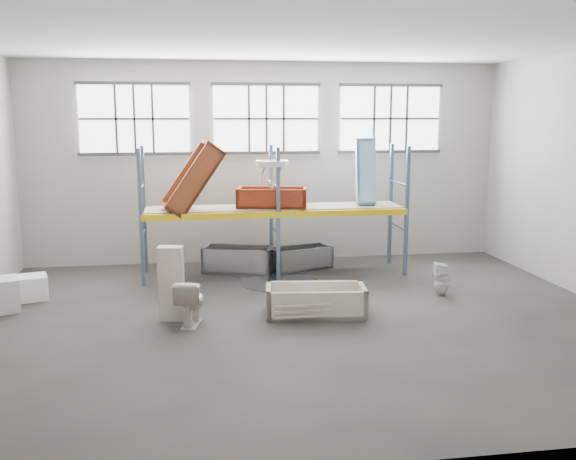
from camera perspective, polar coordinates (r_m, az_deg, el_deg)
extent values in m
cube|color=#4A433F|center=(11.84, 1.15, -8.20)|extent=(12.00, 10.00, 0.10)
cube|color=silver|center=(11.32, 1.25, 17.11)|extent=(12.00, 10.00, 0.10)
cube|color=#A4A098|center=(16.27, -1.98, 6.02)|extent=(12.00, 0.10, 5.00)
cube|color=beige|center=(6.44, 9.20, -0.59)|extent=(12.00, 0.10, 5.00)
cube|color=white|center=(16.04, -13.53, 9.61)|extent=(2.60, 0.04, 1.60)
cube|color=white|center=(16.12, -1.95, 9.89)|extent=(2.60, 0.04, 1.60)
cube|color=white|center=(16.82, 9.09, 9.78)|extent=(2.60, 0.04, 1.60)
cube|color=slate|center=(14.16, -12.99, 1.05)|extent=(0.08, 0.08, 3.00)
cube|color=slate|center=(15.35, -12.70, 1.76)|extent=(0.08, 0.08, 3.00)
cube|color=slate|center=(14.27, -0.88, 1.38)|extent=(0.08, 0.08, 3.00)
cube|color=slate|center=(15.44, -1.52, 2.06)|extent=(0.08, 0.08, 3.00)
cube|color=slate|center=(14.99, 10.55, 1.64)|extent=(0.08, 0.08, 3.00)
cube|color=slate|center=(16.11, 9.13, 2.27)|extent=(0.08, 0.08, 3.00)
cube|color=yellow|center=(14.27, -0.88, 1.38)|extent=(6.00, 0.10, 0.14)
cube|color=yellow|center=(15.44, -1.52, 2.06)|extent=(6.00, 0.10, 0.14)
cube|color=gray|center=(14.84, -1.21, 2.04)|extent=(5.90, 1.10, 0.03)
cylinder|color=black|center=(14.38, -0.75, -4.65)|extent=(1.80, 1.80, 0.00)
cube|color=beige|center=(12.63, 5.26, -5.50)|extent=(0.46, 0.34, 0.40)
imported|color=beige|center=(12.35, 3.55, -6.41)|extent=(0.61, 0.61, 0.17)
imported|color=beige|center=(11.57, -8.68, -6.35)|extent=(0.64, 0.90, 0.83)
cube|color=#C3ACA0|center=(11.82, -10.37, -4.71)|extent=(0.48, 0.35, 1.37)
imported|color=white|center=(13.67, 13.57, -4.24)|extent=(0.35, 0.34, 0.69)
imported|color=silver|center=(14.40, -1.42, 3.85)|extent=(0.79, 0.64, 0.65)
cylinder|color=white|center=(11.79, 1.62, -7.19)|extent=(0.32, 0.32, 0.33)
cube|color=white|center=(14.01, -21.87, -4.78)|extent=(0.72, 0.72, 0.49)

